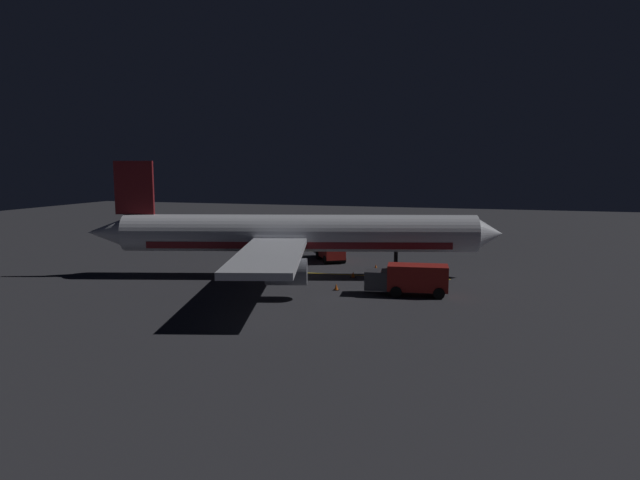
{
  "coord_description": "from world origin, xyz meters",
  "views": [
    {
      "loc": [
        49.07,
        16.7,
        10.31
      ],
      "look_at": [
        0.0,
        2.0,
        3.5
      ],
      "focal_mm": 31.56,
      "sensor_mm": 36.0,
      "label": 1
    }
  ],
  "objects_px": {
    "catering_truck": "(329,249)",
    "traffic_cone_near_right": "(336,287)",
    "airliner": "(293,235)",
    "traffic_cone_under_wing": "(353,275)",
    "ground_crew_worker": "(387,277)",
    "baggage_truck": "(410,280)",
    "traffic_cone_near_left": "(376,267)"
  },
  "relations": [
    {
      "from": "ground_crew_worker",
      "to": "catering_truck",
      "type": "bearing_deg",
      "value": -144.54
    },
    {
      "from": "traffic_cone_near_right",
      "to": "ground_crew_worker",
      "type": "bearing_deg",
      "value": 119.96
    },
    {
      "from": "catering_truck",
      "to": "traffic_cone_near_right",
      "type": "relative_size",
      "value": 11.92
    },
    {
      "from": "airliner",
      "to": "catering_truck",
      "type": "relative_size",
      "value": 5.82
    },
    {
      "from": "catering_truck",
      "to": "traffic_cone_under_wing",
      "type": "relative_size",
      "value": 11.92
    },
    {
      "from": "baggage_truck",
      "to": "catering_truck",
      "type": "distance_m",
      "value": 17.87
    },
    {
      "from": "traffic_cone_near_left",
      "to": "airliner",
      "type": "bearing_deg",
      "value": -51.32
    },
    {
      "from": "airliner",
      "to": "traffic_cone_under_wing",
      "type": "relative_size",
      "value": 69.38
    },
    {
      "from": "baggage_truck",
      "to": "ground_crew_worker",
      "type": "xyz_separation_m",
      "value": [
        -2.37,
        -2.25,
        -0.4
      ]
    },
    {
      "from": "ground_crew_worker",
      "to": "traffic_cone_near_right",
      "type": "distance_m",
      "value": 4.51
    },
    {
      "from": "baggage_truck",
      "to": "traffic_cone_near_left",
      "type": "xyz_separation_m",
      "value": [
        -10.21,
        -4.74,
        -1.04
      ]
    },
    {
      "from": "catering_truck",
      "to": "traffic_cone_under_wing",
      "type": "xyz_separation_m",
      "value": [
        8.57,
        4.73,
        -0.97
      ]
    },
    {
      "from": "ground_crew_worker",
      "to": "traffic_cone_under_wing",
      "type": "distance_m",
      "value": 5.07
    },
    {
      "from": "airliner",
      "to": "traffic_cone_under_wing",
      "type": "height_order",
      "value": "airliner"
    },
    {
      "from": "baggage_truck",
      "to": "airliner",
      "type": "bearing_deg",
      "value": -112.24
    },
    {
      "from": "ground_crew_worker",
      "to": "traffic_cone_under_wing",
      "type": "relative_size",
      "value": 3.16
    },
    {
      "from": "baggage_truck",
      "to": "catering_truck",
      "type": "xyz_separation_m",
      "value": [
        -14.29,
        -10.73,
        -0.06
      ]
    },
    {
      "from": "airliner",
      "to": "traffic_cone_under_wing",
      "type": "xyz_separation_m",
      "value": [
        -0.99,
        5.58,
        -3.63
      ]
    },
    {
      "from": "catering_truck",
      "to": "traffic_cone_near_right",
      "type": "distance_m",
      "value": 14.92
    },
    {
      "from": "catering_truck",
      "to": "ground_crew_worker",
      "type": "bearing_deg",
      "value": 35.46
    },
    {
      "from": "airliner",
      "to": "traffic_cone_near_right",
      "type": "height_order",
      "value": "airliner"
    },
    {
      "from": "catering_truck",
      "to": "traffic_cone_near_left",
      "type": "xyz_separation_m",
      "value": [
        4.08,
        6.0,
        -0.97
      ]
    },
    {
      "from": "catering_truck",
      "to": "airliner",
      "type": "bearing_deg",
      "value": -5.03
    },
    {
      "from": "baggage_truck",
      "to": "traffic_cone_under_wing",
      "type": "distance_m",
      "value": 8.35
    },
    {
      "from": "ground_crew_worker",
      "to": "traffic_cone_near_left",
      "type": "distance_m",
      "value": 8.25
    },
    {
      "from": "airliner",
      "to": "traffic_cone_under_wing",
      "type": "distance_m",
      "value": 6.73
    },
    {
      "from": "airliner",
      "to": "catering_truck",
      "type": "height_order",
      "value": "airliner"
    },
    {
      "from": "baggage_truck",
      "to": "traffic_cone_near_left",
      "type": "relative_size",
      "value": 12.22
    },
    {
      "from": "traffic_cone_near_right",
      "to": "baggage_truck",
      "type": "bearing_deg",
      "value": 88.7
    },
    {
      "from": "baggage_truck",
      "to": "traffic_cone_near_right",
      "type": "bearing_deg",
      "value": -91.3
    },
    {
      "from": "baggage_truck",
      "to": "traffic_cone_near_right",
      "type": "height_order",
      "value": "baggage_truck"
    },
    {
      "from": "baggage_truck",
      "to": "catering_truck",
      "type": "bearing_deg",
      "value": -143.09
    }
  ]
}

